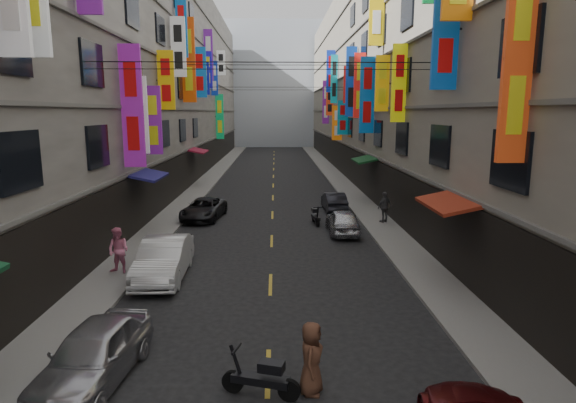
{
  "coord_description": "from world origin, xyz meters",
  "views": [
    {
      "loc": [
        0.2,
        1.37,
        6.15
      ],
      "look_at": [
        0.46,
        11.06,
        4.35
      ],
      "focal_mm": 30.0,
      "sensor_mm": 36.0,
      "label": 1
    }
  ],
  "objects": [
    {
      "name": "building_row_right",
      "position": [
        11.99,
        42.0,
        9.49
      ],
      "size": [
        10.14,
        90.0,
        19.0
      ],
      "color": "gray",
      "rests_on": "ground"
    },
    {
      "name": "car_left_near",
      "position": [
        -4.0,
        11.7,
        0.68
      ],
      "size": [
        2.06,
        4.17,
        1.37
      ],
      "primitive_type": "imported",
      "rotation": [
        0.0,
        0.0,
        -0.11
      ],
      "color": "#B5B5BA",
      "rests_on": "ground"
    },
    {
      "name": "lane_markings",
      "position": [
        0.0,
        39.0,
        0.0
      ],
      "size": [
        0.12,
        80.2,
        0.01
      ],
      "color": "gold",
      "rests_on": "ground"
    },
    {
      "name": "scooter_crossing",
      "position": [
        -0.12,
        10.99,
        0.44
      ],
      "size": [
        1.76,
        0.74,
        1.14
      ],
      "rotation": [
        0.0,
        0.0,
        1.28
      ],
      "color": "black",
      "rests_on": "ground"
    },
    {
      "name": "street_awnings",
      "position": [
        -1.26,
        26.0,
        3.0
      ],
      "size": [
        13.99,
        35.2,
        0.41
      ],
      "color": "#134927",
      "rests_on": "ground"
    },
    {
      "name": "car_left_far",
      "position": [
        -4.0,
        28.99,
        0.6
      ],
      "size": [
        2.51,
        4.55,
        1.21
      ],
      "primitive_type": "imported",
      "rotation": [
        0.0,
        0.0,
        -0.12
      ],
      "color": "black",
      "rests_on": "ground"
    },
    {
      "name": "car_right_far",
      "position": [
        3.9,
        31.28,
        0.59
      ],
      "size": [
        1.37,
        3.63,
        1.18
      ],
      "primitive_type": "imported",
      "rotation": [
        0.0,
        0.0,
        3.18
      ],
      "color": "#222229",
      "rests_on": "ground"
    },
    {
      "name": "building_row_left",
      "position": [
        -11.99,
        42.0,
        9.49
      ],
      "size": [
        10.14,
        90.0,
        19.0
      ],
      "color": "gray",
      "rests_on": "ground"
    },
    {
      "name": "car_left_mid",
      "position": [
        -4.0,
        18.77,
        0.75
      ],
      "size": [
        1.71,
        4.62,
        1.51
      ],
      "primitive_type": "imported",
      "rotation": [
        0.0,
        0.0,
        0.02
      ],
      "color": "silver",
      "rests_on": "ground"
    },
    {
      "name": "car_right_mid",
      "position": [
        3.65,
        25.4,
        0.64
      ],
      "size": [
        1.52,
        3.76,
        1.28
      ],
      "primitive_type": "imported",
      "rotation": [
        0.0,
        0.0,
        3.14
      ],
      "color": "#B0B0B5",
      "rests_on": "ground"
    },
    {
      "name": "overhead_cables",
      "position": [
        0.0,
        30.0,
        8.8
      ],
      "size": [
        14.0,
        38.04,
        1.24
      ],
      "color": "black",
      "rests_on": "ground"
    },
    {
      "name": "pedestrian_crossing",
      "position": [
        0.97,
        11.11,
        0.83
      ],
      "size": [
        0.72,
        0.91,
        1.66
      ],
      "primitive_type": "imported",
      "rotation": [
        0.0,
        0.0,
        1.35
      ],
      "color": "#533021",
      "rests_on": "ground"
    },
    {
      "name": "pedestrian_rfar",
      "position": [
        6.26,
        27.4,
        0.98
      ],
      "size": [
        1.16,
        1.02,
        1.72
      ],
      "primitive_type": "imported",
      "rotation": [
        0.0,
        0.0,
        3.7
      ],
      "color": "#4F4F51",
      "rests_on": "sidewalk_right"
    },
    {
      "name": "sidewalk_left",
      "position": [
        -6.0,
        42.0,
        0.06
      ],
      "size": [
        2.0,
        90.0,
        0.12
      ],
      "primitive_type": "cube",
      "color": "slate",
      "rests_on": "ground"
    },
    {
      "name": "pedestrian_lfar",
      "position": [
        -5.77,
        19.1,
        1.0
      ],
      "size": [
        1.0,
        0.83,
        1.76
      ],
      "primitive_type": "imported",
      "rotation": [
        0.0,
        0.0,
        -0.33
      ],
      "color": "pink",
      "rests_on": "sidewalk_left"
    },
    {
      "name": "haze_block",
      "position": [
        0.0,
        92.0,
        11.0
      ],
      "size": [
        18.0,
        8.0,
        22.0
      ],
      "primitive_type": "cube",
      "color": "#AEB7C2",
      "rests_on": "ground"
    },
    {
      "name": "shop_signage",
      "position": [
        -0.26,
        34.8,
        9.13
      ],
      "size": [
        14.0,
        55.0,
        12.14
      ],
      "color": "blue",
      "rests_on": "ground"
    },
    {
      "name": "scooter_far_right",
      "position": [
        2.43,
        27.55,
        0.44
      ],
      "size": [
        0.52,
        1.8,
        1.14
      ],
      "rotation": [
        0.0,
        0.0,
        3.24
      ],
      "color": "black",
      "rests_on": "ground"
    },
    {
      "name": "sidewalk_right",
      "position": [
        6.0,
        42.0,
        0.06
      ],
      "size": [
        2.0,
        90.0,
        0.12
      ],
      "primitive_type": "cube",
      "color": "slate",
      "rests_on": "ground"
    }
  ]
}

